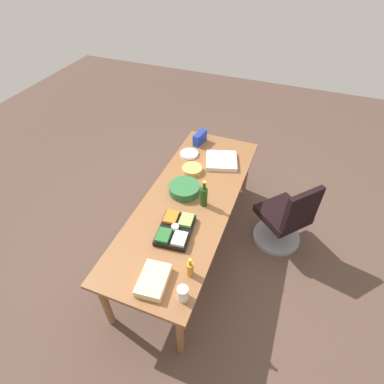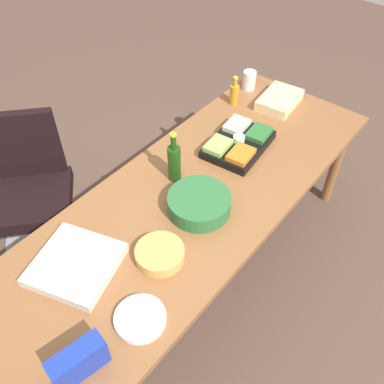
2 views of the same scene
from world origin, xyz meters
TOP-DOWN VIEW (x-y plane):
  - ground_plane at (0.00, 0.00)m, footprint 10.00×10.00m
  - conference_table at (0.00, 0.00)m, footprint 2.50×0.91m
  - office_chair at (-0.42, 1.00)m, footprint 0.68×0.68m
  - chip_bowl at (-0.44, -0.14)m, footprint 0.30×0.30m
  - wine_bottle at (0.02, 0.16)m, footprint 0.08×0.08m
  - pizza_box at (-0.72, 0.13)m, footprint 0.45×0.45m
  - veggie_tray at (0.46, 0.04)m, footprint 0.45×0.34m
  - salad_bowl at (-0.08, -0.09)m, footprint 0.38×0.38m
  - chip_bag_blue at (-1.02, -0.26)m, footprint 0.23×0.12m
  - mayo_jar at (1.05, 0.35)m, footprint 0.10×0.10m
  - paper_plate_stack at (-0.72, -0.29)m, footprint 0.24×0.24m
  - sheet_cake at (1.01, 0.08)m, footprint 0.34×0.25m
  - dressing_bottle at (0.83, 0.33)m, footprint 0.07×0.07m

SIDE VIEW (x-z plane):
  - ground_plane at x=0.00m, z-range 0.00..0.00m
  - office_chair at x=-0.42m, z-range -0.11..0.83m
  - conference_table at x=0.00m, z-range 0.30..1.05m
  - paper_plate_stack at x=-0.72m, z-range 0.75..0.78m
  - pizza_box at x=-0.72m, z-range 0.75..0.80m
  - chip_bowl at x=-0.44m, z-range 0.75..0.81m
  - sheet_cake at x=1.01m, z-range 0.75..0.82m
  - veggie_tray at x=0.46m, z-range 0.74..0.83m
  - salad_bowl at x=-0.08m, z-range 0.75..0.84m
  - mayo_jar at x=1.05m, z-range 0.75..0.88m
  - chip_bag_blue at x=-1.02m, z-range 0.75..0.90m
  - dressing_bottle at x=0.83m, z-range 0.72..0.92m
  - wine_bottle at x=0.02m, z-range 0.71..1.02m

